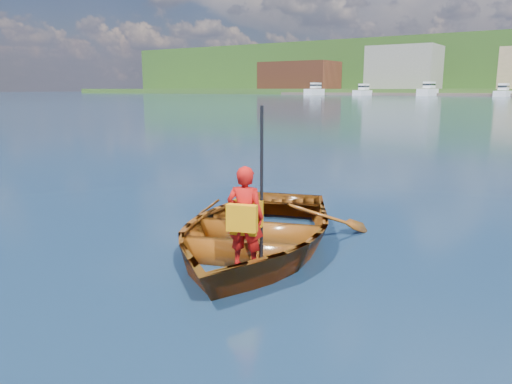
% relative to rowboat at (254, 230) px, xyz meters
% --- Properties ---
extents(ground, '(600.00, 600.00, 0.00)m').
position_rel_rowboat_xyz_m(ground, '(-0.51, 0.78, -0.26)').
color(ground, '#142D40').
rests_on(ground, ground).
extents(rowboat, '(3.94, 4.67, 0.83)m').
position_rel_rowboat_xyz_m(rowboat, '(0.00, 0.00, 0.00)').
color(rowboat, brown).
rests_on(rowboat, ground).
extents(child_paddler, '(0.49, 0.43, 1.81)m').
position_rel_rowboat_xyz_m(child_paddler, '(0.42, -0.81, 0.42)').
color(child_paddler, red).
rests_on(child_paddler, ground).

